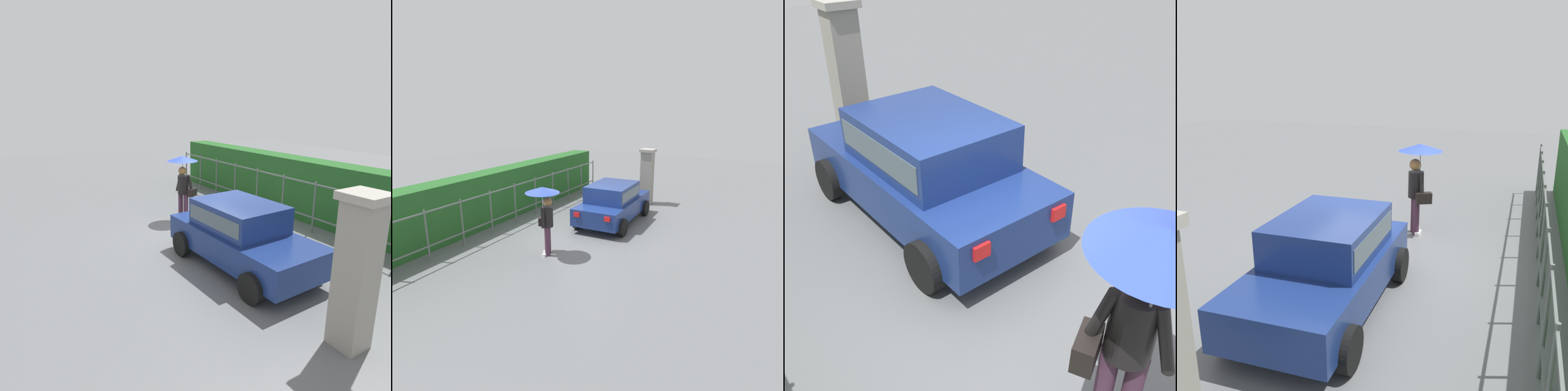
{
  "view_description": "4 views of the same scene",
  "coord_description": "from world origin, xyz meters",
  "views": [
    {
      "loc": [
        7.39,
        -4.81,
        3.57
      ],
      "look_at": [
        -0.3,
        -0.19,
        1.21
      ],
      "focal_mm": 31.63,
      "sensor_mm": 36.0,
      "label": 1
    },
    {
      "loc": [
        -9.41,
        -5.16,
        4.21
      ],
      "look_at": [
        0.3,
        0.1,
        1.3
      ],
      "focal_mm": 31.36,
      "sensor_mm": 36.0,
      "label": 2
    },
    {
      "loc": [
        -3.02,
        2.49,
        3.57
      ],
      "look_at": [
        -0.04,
        0.24,
        1.31
      ],
      "focal_mm": 42.8,
      "sensor_mm": 36.0,
      "label": 3
    },
    {
      "loc": [
        7.11,
        2.49,
        3.57
      ],
      "look_at": [
        -0.3,
        -0.2,
        1.27
      ],
      "focal_mm": 39.43,
      "sensor_mm": 36.0,
      "label": 4
    }
  ],
  "objects": [
    {
      "name": "fence_section",
      "position": [
        -0.13,
        2.89,
        0.83
      ],
      "size": [
        12.31,
        0.05,
        1.5
      ],
      "color": "#59605B",
      "rests_on": "ground"
    },
    {
      "name": "pedestrian",
      "position": [
        -1.88,
        0.3,
        1.47
      ],
      "size": [
        0.96,
        0.96,
        2.04
      ],
      "rotation": [
        0.0,
        0.0,
        2.04
      ],
      "color": "#47283D",
      "rests_on": "ground"
    },
    {
      "name": "ground_plane",
      "position": [
        0.0,
        0.0,
        0.0
      ],
      "size": [
        40.0,
        40.0,
        0.0
      ],
      "primitive_type": "plane",
      "color": "slate"
    },
    {
      "name": "car",
      "position": [
        1.69,
        -0.2,
        0.8
      ],
      "size": [
        3.79,
        1.96,
        1.48
      ],
      "rotation": [
        0.0,
        0.0,
        0.03
      ],
      "color": "navy",
      "rests_on": "ground"
    }
  ]
}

